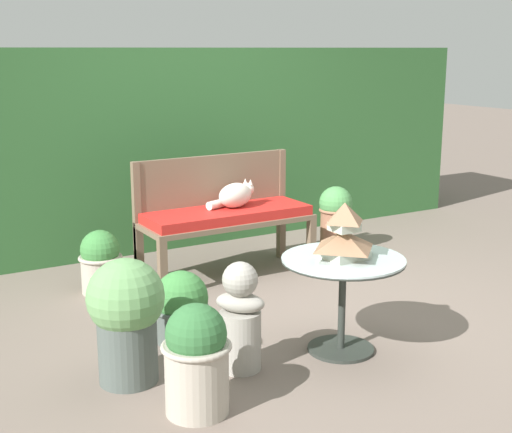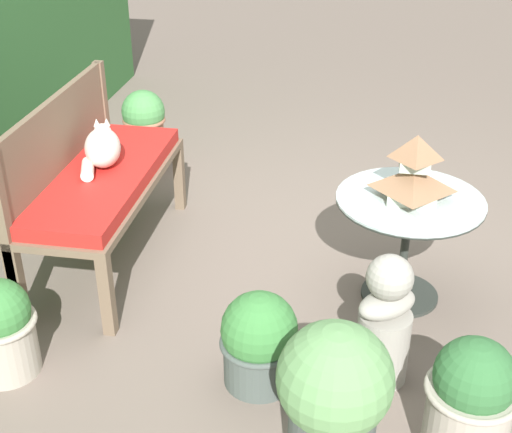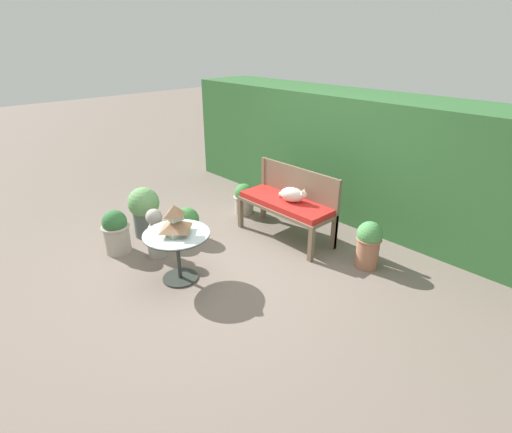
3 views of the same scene
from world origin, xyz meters
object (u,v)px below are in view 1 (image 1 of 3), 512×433
(patio_table, at_px, (343,278))
(pagoda_birdhouse, at_px, (344,235))
(potted_plant_patio_mid, at_px, (101,262))
(garden_bust, at_px, (240,319))
(potted_plant_path_edge, at_px, (181,307))
(potted_plant_table_near, at_px, (126,315))
(potted_plant_bench_right, at_px, (335,216))
(potted_plant_hedge_corner, at_px, (197,359))
(cat, at_px, (235,195))
(garden_bench, at_px, (227,219))

(patio_table, xyz_separation_m, pagoda_birdhouse, (-0.00, 0.00, 0.26))
(potted_plant_patio_mid, bearing_deg, patio_table, -63.11)
(garden_bust, xyz_separation_m, potted_plant_path_edge, (-0.12, 0.54, -0.08))
(patio_table, distance_m, garden_bust, 0.68)
(potted_plant_table_near, bearing_deg, potted_plant_bench_right, 30.83)
(potted_plant_hedge_corner, xyz_separation_m, potted_plant_patio_mid, (0.18, 2.01, -0.05))
(patio_table, relative_size, potted_plant_bench_right, 1.25)
(potted_plant_hedge_corner, distance_m, potted_plant_path_edge, 0.92)
(potted_plant_path_edge, bearing_deg, potted_plant_bench_right, 29.52)
(garden_bust, bearing_deg, cat, 110.64)
(garden_bench, height_order, potted_plant_hedge_corner, potted_plant_hedge_corner)
(patio_table, bearing_deg, potted_plant_hedge_corner, -167.88)
(garden_bust, distance_m, potted_plant_path_edge, 0.56)
(pagoda_birdhouse, xyz_separation_m, potted_plant_path_edge, (-0.77, 0.63, -0.51))
(cat, distance_m, pagoda_birdhouse, 1.68)
(potted_plant_table_near, height_order, potted_plant_patio_mid, potted_plant_table_near)
(cat, relative_size, garden_bust, 0.69)
(cat, height_order, pagoda_birdhouse, pagoda_birdhouse)
(garden_bench, xyz_separation_m, garden_bust, (-0.75, -1.55, -0.17))
(potted_plant_table_near, bearing_deg, garden_bust, -16.74)
(potted_plant_hedge_corner, bearing_deg, patio_table, 12.12)
(garden_bust, height_order, potted_plant_path_edge, garden_bust)
(patio_table, height_order, potted_plant_patio_mid, patio_table)
(garden_bust, relative_size, potted_plant_bench_right, 1.08)
(pagoda_birdhouse, xyz_separation_m, potted_plant_hedge_corner, (-1.08, -0.23, -0.44))
(potted_plant_table_near, xyz_separation_m, potted_plant_bench_right, (2.57, 1.53, -0.07))
(cat, relative_size, potted_plant_patio_mid, 0.92)
(potted_plant_patio_mid, bearing_deg, potted_plant_bench_right, 0.74)
(patio_table, bearing_deg, garden_bust, 172.04)
(potted_plant_path_edge, relative_size, potted_plant_bench_right, 0.77)
(cat, xyz_separation_m, potted_plant_hedge_corner, (-1.28, -1.90, -0.36))
(garden_bench, height_order, pagoda_birdhouse, pagoda_birdhouse)
(potted_plant_path_edge, distance_m, potted_plant_bench_right, 2.39)
(potted_plant_table_near, height_order, potted_plant_bench_right, potted_plant_table_near)
(garden_bench, bearing_deg, potted_plant_patio_mid, 172.12)
(patio_table, bearing_deg, potted_plant_path_edge, 140.81)
(garden_bench, relative_size, garden_bust, 2.16)
(garden_bust, xyz_separation_m, potted_plant_patio_mid, (-0.25, 1.69, -0.06))
(cat, bearing_deg, potted_plant_bench_right, -12.48)
(garden_bench, bearing_deg, pagoda_birdhouse, -93.60)
(potted_plant_hedge_corner, bearing_deg, garden_bench, 57.58)
(potted_plant_patio_mid, distance_m, potted_plant_bench_right, 2.21)
(garden_bust, bearing_deg, potted_plant_table_near, -147.84)
(garden_bust, distance_m, potted_plant_hedge_corner, 0.54)
(cat, height_order, potted_plant_hedge_corner, cat)
(garden_bench, relative_size, potted_plant_path_edge, 3.03)
(pagoda_birdhouse, bearing_deg, potted_plant_patio_mid, 116.89)
(cat, height_order, patio_table, cat)
(cat, height_order, potted_plant_table_near, cat)
(garden_bust, distance_m, potted_plant_table_near, 0.64)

